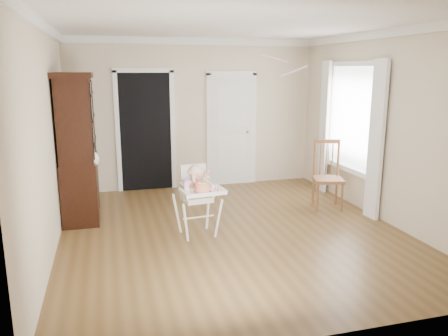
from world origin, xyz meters
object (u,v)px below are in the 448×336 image
object	(u,v)px
high_chair	(197,192)
china_cabinet	(78,147)
cake	(202,188)
sippy_cup	(187,184)
dining_chair	(328,177)

from	to	relation	value
high_chair	china_cabinet	world-z (taller)	china_cabinet
china_cabinet	high_chair	bearing A→B (deg)	-38.59
cake	sippy_cup	bearing A→B (deg)	142.28
high_chair	china_cabinet	distance (m)	1.98
cake	china_cabinet	world-z (taller)	china_cabinet
dining_chair	china_cabinet	bearing A→B (deg)	-172.50
high_chair	sippy_cup	xyz separation A→B (m)	(-0.16, -0.12, 0.15)
china_cabinet	dining_chair	bearing A→B (deg)	-8.94
sippy_cup	high_chair	bearing A→B (deg)	37.92
high_chair	china_cabinet	xyz separation A→B (m)	(-1.51, 1.20, 0.47)
cake	dining_chair	xyz separation A→B (m)	(2.21, 0.88, -0.21)
china_cabinet	dining_chair	world-z (taller)	china_cabinet
cake	sippy_cup	size ratio (longest dim) A/B	1.27
high_chair	cake	bearing A→B (deg)	-93.31
high_chair	cake	world-z (taller)	high_chair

